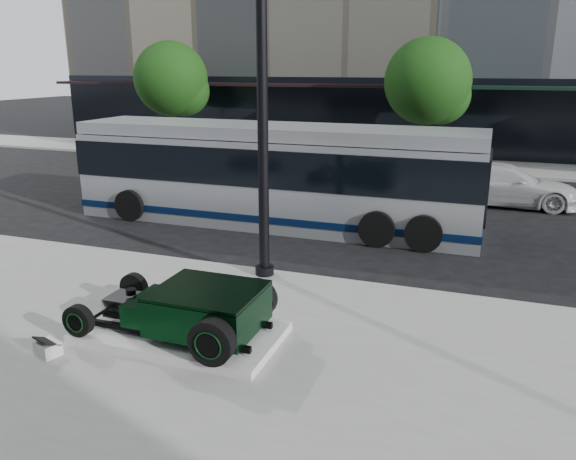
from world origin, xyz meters
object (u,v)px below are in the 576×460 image
(lamppost, at_px, (263,116))
(transit_bus, at_px, (274,174))
(white_sedan, at_px, (503,185))
(hot_rod, at_px, (197,309))

(lamppost, distance_m, transit_bus, 5.19)
(white_sedan, bearing_deg, lamppost, 149.97)
(lamppost, height_order, transit_bus, lamppost)
(lamppost, relative_size, transit_bus, 0.62)
(hot_rod, relative_size, transit_bus, 0.27)
(lamppost, bearing_deg, white_sedan, 61.60)
(transit_bus, bearing_deg, hot_rod, -78.13)
(transit_bus, bearing_deg, lamppost, -71.41)
(hot_rod, xyz_separation_m, lamppost, (-0.12, 3.27, 2.89))
(hot_rod, height_order, transit_bus, transit_bus)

